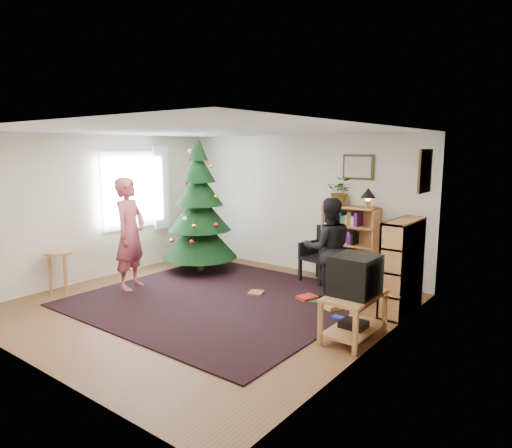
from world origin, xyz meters
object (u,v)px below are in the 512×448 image
Objects in this scene: crt_tv at (355,275)px; person_by_chair at (329,248)px; christmas_tree at (200,216)px; armchair at (322,252)px; stool at (59,261)px; picture_back at (358,167)px; tv_stand at (354,312)px; table_lamp at (368,194)px; picture_right at (425,171)px; potted_plant at (340,191)px; bookshelf_right at (402,266)px; person_standing at (130,234)px; bookshelf_back at (349,244)px.

crt_tv is 0.35× the size of person_by_chair.
christmas_tree is 3.79m from crt_tv.
armchair is 1.39× the size of stool.
picture_back is 2.99m from tv_stand.
table_lamp reaches higher than stool.
potted_plant is (-1.57, 0.59, -0.41)m from picture_right.
bookshelf_right is 1.77m from armchair.
person_standing is at bearing -94.68° from christmas_tree.
christmas_tree is 2.33m from armchair.
picture_back reaches higher than stool.
picture_back is 2.96m from christmas_tree.
table_lamp is (3.61, 3.34, 1.00)m from stool.
potted_plant is at bearing 24.18° from christmas_tree.
armchair is 3.21m from person_standing.
table_lamp is at bearing -70.20° from person_standing.
person_standing is 1.18× the size of person_by_chair.
armchair reaches higher than stool.
person_standing is at bearing -154.48° from picture_right.
stool is 4.68m from potted_plant.
picture_back is 0.59× the size of armchair.
person_standing reaches higher than bookshelf_back.
stool is (-3.35, -3.48, -1.43)m from picture_back.
tv_stand is 1.67× the size of crt_tv.
bookshelf_right is at bearing 28.18° from stool.
christmas_tree reaches higher than crt_tv.
person_standing is (-2.63, -2.50, 0.24)m from bookshelf_back.
bookshelf_right reaches higher than stool.
christmas_tree is at bearing 91.94° from bookshelf_right.
bookshelf_right is at bearing 84.30° from crt_tv.
picture_back is at bearing 151.31° from picture_right.
potted_plant is at bearing 47.11° from stool.
potted_plant is (2.43, 2.50, 0.64)m from person_standing.
table_lamp is (2.93, 2.50, 0.61)m from person_standing.
christmas_tree reaches higher than picture_right.
crt_tv is 1.65× the size of table_lamp.
christmas_tree reaches higher than potted_plant.
picture_back reaches higher than bookshelf_back.
armchair is at bearing 128.27° from tv_stand.
bookshelf_back is at bearing 45.32° from stool.
picture_back reaches higher than armchair.
tv_stand is (1.11, -2.14, -0.34)m from bookshelf_back.
picture_right is at bearing -23.31° from bookshelf_back.
person_standing is (-4.00, -1.91, -1.05)m from picture_right.
picture_right is at bearing 30.49° from stool.
crt_tv is (3.62, -1.10, -0.25)m from christmas_tree.
potted_plant is at bearing 121.57° from tv_stand.
crt_tv is 3.76m from person_standing.
bookshelf_back is 0.48m from armchair.
christmas_tree reaches higher than bookshelf_right.
bookshelf_right is 1.93× the size of stool.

